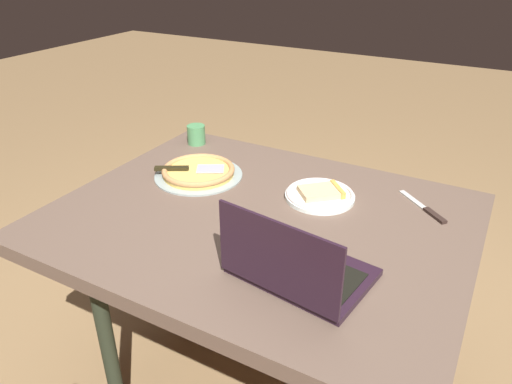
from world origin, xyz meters
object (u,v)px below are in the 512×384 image
Objects in this scene: table_knife at (426,209)px; drink_cup at (196,134)px; dining_table at (259,232)px; laptop at (296,267)px; pizza_tray at (198,172)px; pizza_plate at (320,194)px.

drink_cup is (0.96, -0.11, 0.04)m from table_knife.
dining_table is 3.47× the size of laptop.
laptop is at bearing 139.78° from drink_cup.
drink_cup is (0.51, -0.39, 0.11)m from dining_table.
drink_cup reaches higher than table_knife.
table_knife is at bearing -112.65° from laptop.
laptop reaches higher than dining_table.
pizza_plate is at bearing -172.73° from pizza_tray.
pizza_tray is (0.33, -0.13, 0.08)m from dining_table.
dining_table is 7.10× the size of table_knife.
pizza_plate is at bearing -75.97° from laptop.
dining_table is 0.54m from table_knife.
drink_cup reaches higher than pizza_plate.
drink_cup is at bearing -53.66° from pizza_tray.
laptop is 0.45m from pizza_plate.
pizza_tray is 0.79m from table_knife.
laptop is at bearing 146.01° from pizza_tray.
drink_cup reaches higher than dining_table.
pizza_tray is (0.56, -0.38, -0.03)m from laptop.
pizza_plate is 2.92× the size of drink_cup.
laptop is 1.58× the size of pizza_plate.
laptop is at bearing 67.35° from table_knife.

